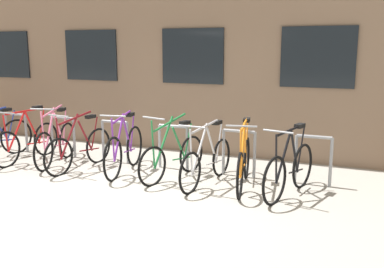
{
  "coord_description": "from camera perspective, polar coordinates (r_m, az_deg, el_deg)",
  "views": [
    {
      "loc": [
        3.37,
        -4.91,
        2.12
      ],
      "look_at": [
        0.65,
        1.6,
        0.72
      ],
      "focal_mm": 40.92,
      "sensor_mm": 36.0,
      "label": 1
    }
  ],
  "objects": [
    {
      "name": "bicycle_red",
      "position": [
        8.85,
        -20.71,
        -0.87
      ],
      "size": [
        0.44,
        1.7,
        1.03
      ],
      "color": "black",
      "rests_on": "ground"
    },
    {
      "name": "bicycle_black",
      "position": [
        6.51,
        12.59,
        -4.52
      ],
      "size": [
        0.54,
        1.61,
        1.04
      ],
      "color": "black",
      "rests_on": "ground"
    },
    {
      "name": "bicycle_green",
      "position": [
        7.19,
        -2.52,
        -2.91
      ],
      "size": [
        0.55,
        1.62,
        1.09
      ],
      "color": "black",
      "rests_on": "ground"
    },
    {
      "name": "storefront_building",
      "position": [
        11.99,
        6.5,
        12.93
      ],
      "size": [
        28.0,
        6.82,
        4.98
      ],
      "color": "#7A604C",
      "rests_on": "ground"
    },
    {
      "name": "bicycle_maroon",
      "position": [
        7.98,
        -14.46,
        -1.8
      ],
      "size": [
        0.44,
        1.67,
        1.05
      ],
      "color": "black",
      "rests_on": "ground"
    },
    {
      "name": "bicycle_pink",
      "position": [
        8.46,
        -17.3,
        -1.1
      ],
      "size": [
        0.55,
        1.64,
        1.11
      ],
      "color": "black",
      "rests_on": "ground"
    },
    {
      "name": "ground_plane",
      "position": [
        6.32,
        -11.24,
        -8.61
      ],
      "size": [
        42.0,
        42.0,
        0.0
      ],
      "primitive_type": "plane",
      "color": "#9E998E"
    },
    {
      "name": "bike_rack",
      "position": [
        7.97,
        -6.37,
        -0.7
      ],
      "size": [
        6.58,
        0.05,
        0.79
      ],
      "color": "gray",
      "rests_on": "ground"
    },
    {
      "name": "bicycle_orange",
      "position": [
        6.77,
        6.75,
        -3.69
      ],
      "size": [
        0.48,
        1.71,
        1.07
      ],
      "color": "black",
      "rests_on": "ground"
    },
    {
      "name": "bicycle_purple",
      "position": [
        7.61,
        -8.81,
        -2.0
      ],
      "size": [
        0.46,
        1.71,
        1.08
      ],
      "color": "black",
      "rests_on": "ground"
    },
    {
      "name": "bicycle_silver",
      "position": [
        6.89,
        1.95,
        -3.52
      ],
      "size": [
        0.44,
        1.72,
        1.03
      ],
      "color": "black",
      "rests_on": "ground"
    }
  ]
}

